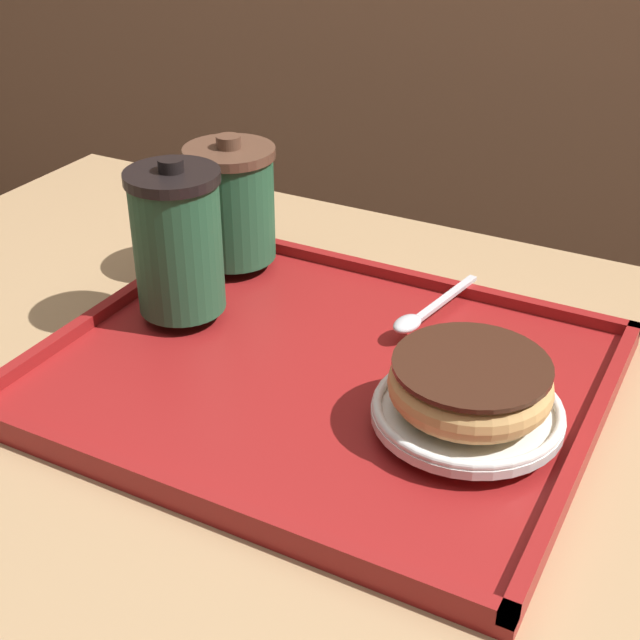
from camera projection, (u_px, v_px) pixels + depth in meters
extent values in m
cube|color=tan|center=(290.00, 392.00, 0.80)|extent=(1.10, 0.75, 0.03)
cube|color=maroon|center=(320.00, 376.00, 0.79)|extent=(0.48, 0.40, 0.01)
cube|color=maroon|center=(195.00, 495.00, 0.64)|extent=(0.48, 0.01, 0.01)
cube|color=maroon|center=(406.00, 276.00, 0.93)|extent=(0.48, 0.01, 0.01)
cube|color=maroon|center=(112.00, 305.00, 0.88)|extent=(0.01, 0.40, 0.01)
cube|color=maroon|center=(584.00, 442.00, 0.69)|extent=(0.01, 0.40, 0.01)
cylinder|color=#235638|center=(178.00, 246.00, 0.83)|extent=(0.08, 0.08, 0.13)
cylinder|color=black|center=(172.00, 177.00, 0.79)|extent=(0.09, 0.09, 0.01)
cylinder|color=black|center=(171.00, 165.00, 0.79)|extent=(0.02, 0.02, 0.01)
cylinder|color=#235638|center=(232.00, 208.00, 0.93)|extent=(0.09, 0.09, 0.11)
cylinder|color=brown|center=(229.00, 153.00, 0.90)|extent=(0.09, 0.09, 0.01)
cylinder|color=brown|center=(228.00, 142.00, 0.89)|extent=(0.02, 0.02, 0.01)
cylinder|color=white|center=(467.00, 414.00, 0.70)|extent=(0.15, 0.15, 0.01)
torus|color=white|center=(468.00, 407.00, 0.70)|extent=(0.15, 0.15, 0.01)
torus|color=tan|center=(470.00, 385.00, 0.69)|extent=(0.13, 0.13, 0.04)
cylinder|color=#381E14|center=(472.00, 365.00, 0.68)|extent=(0.12, 0.12, 0.00)
ellipsoid|color=silver|center=(407.00, 324.00, 0.82)|extent=(0.03, 0.04, 0.01)
cube|color=silver|center=(446.00, 298.00, 0.87)|extent=(0.03, 0.11, 0.00)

